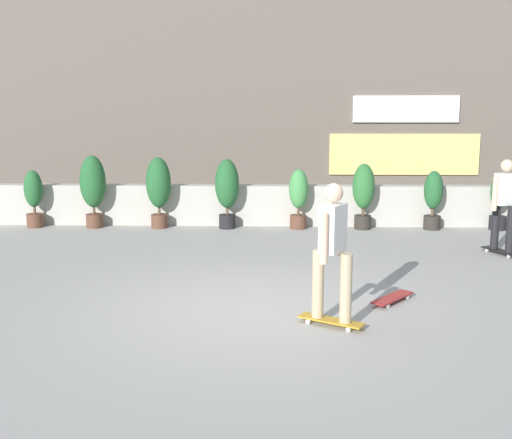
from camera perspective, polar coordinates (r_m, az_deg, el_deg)
The scene contains 14 objects.
ground_plane at distance 7.97m, azimuth -0.32°, elevation -8.25°, with size 48.00×48.00×0.00m, color #9E9B96.
planter_wall at distance 13.72m, azimuth 0.55°, elevation 1.36°, with size 18.00×0.40×0.90m, color #B2ADA3.
building_backdrop at distance 17.59m, azimuth 0.85°, elevation 12.37°, with size 20.00×2.08×6.50m.
potted_plant_0 at distance 14.25m, azimuth -20.06°, elevation 2.05°, with size 0.40×0.40×1.26m.
potted_plant_1 at distance 13.79m, azimuth -15.00°, elevation 3.09°, with size 0.56×0.56×1.59m.
potted_plant_2 at distance 13.45m, azimuth -9.10°, elevation 3.04°, with size 0.54×0.54×1.55m.
potted_plant_3 at distance 13.25m, azimuth -2.73°, elevation 2.94°, with size 0.52×0.52×1.51m.
potted_plant_4 at distance 13.25m, azimuth 3.99°, elevation 2.23°, with size 0.42×0.42×1.30m.
potted_plant_5 at distance 13.36m, azimuth 10.01°, elevation 2.57°, with size 0.48×0.48×1.42m.
potted_plant_6 at distance 13.68m, azimuth 16.22°, elevation 2.00°, with size 0.40×0.40×1.27m.
potted_plant_7 at distance 14.10m, azimuth 21.76°, elevation 1.71°, with size 0.37×0.37×1.22m.
skater_far_right at distance 7.12m, azimuth 7.17°, elevation -2.67°, with size 0.79×0.58×1.70m.
skater_foreground at distance 11.57m, azimuth 22.21°, elevation 1.50°, with size 0.52×0.81×1.70m.
skateboard_aside at distance 8.37m, azimuth 12.64°, elevation -7.15°, with size 0.67×0.74×0.08m.
Camera 1 is at (0.27, -7.57, 2.48)m, focal length 42.81 mm.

